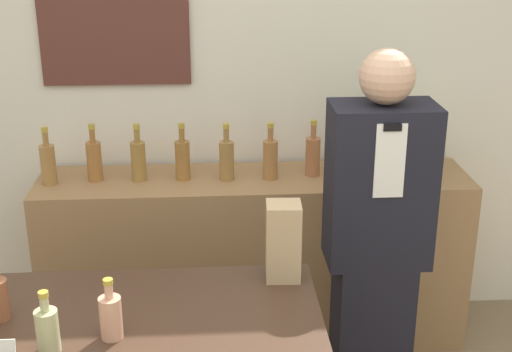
% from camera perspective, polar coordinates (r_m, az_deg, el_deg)
% --- Properties ---
extents(back_wall, '(5.20, 0.09, 2.70)m').
position_cam_1_polar(back_wall, '(3.71, -3.03, 7.81)').
color(back_wall, silver).
rests_on(back_wall, ground_plane).
extents(back_shelf, '(2.17, 0.46, 0.91)m').
position_cam_1_polar(back_shelf, '(3.75, -0.12, -6.66)').
color(back_shelf, '#9E754C').
rests_on(back_shelf, ground_plane).
extents(shopkeeper, '(0.42, 0.27, 1.68)m').
position_cam_1_polar(shopkeeper, '(3.06, 9.56, -5.64)').
color(shopkeeper, black).
rests_on(shopkeeper, ground_plane).
extents(potted_plant, '(0.28, 0.28, 0.38)m').
position_cam_1_polar(potted_plant, '(3.59, 11.63, 3.03)').
color(potted_plant, '#B27047').
rests_on(potted_plant, back_shelf).
extents(paper_bag, '(0.13, 0.12, 0.29)m').
position_cam_1_polar(paper_bag, '(2.57, 2.20, -5.25)').
color(paper_bag, tan).
rests_on(paper_bag, display_counter).
extents(price_card_right, '(0.09, 0.02, 0.06)m').
position_cam_1_polar(price_card_right, '(2.33, -19.79, -12.88)').
color(price_card_right, white).
rests_on(price_card_right, display_counter).
extents(counter_bottle_2, '(0.07, 0.07, 0.21)m').
position_cam_1_polar(counter_bottle_2, '(2.29, -16.35, -11.69)').
color(counter_bottle_2, tan).
rests_on(counter_bottle_2, display_counter).
extents(counter_bottle_3, '(0.07, 0.07, 0.21)m').
position_cam_1_polar(counter_bottle_3, '(2.31, -11.55, -10.90)').
color(counter_bottle_3, tan).
rests_on(counter_bottle_3, display_counter).
extents(shelf_bottle_0, '(0.07, 0.07, 0.29)m').
position_cam_1_polar(shelf_bottle_0, '(3.59, -16.30, 1.01)').
color(shelf_bottle_0, '#9E713C').
rests_on(shelf_bottle_0, back_shelf).
extents(shelf_bottle_1, '(0.07, 0.07, 0.29)m').
position_cam_1_polar(shelf_bottle_1, '(3.58, -12.82, 1.29)').
color(shelf_bottle_1, '#9D6532').
rests_on(shelf_bottle_1, back_shelf).
extents(shelf_bottle_2, '(0.07, 0.07, 0.29)m').
position_cam_1_polar(shelf_bottle_2, '(3.54, -9.39, 1.31)').
color(shelf_bottle_2, olive).
rests_on(shelf_bottle_2, back_shelf).
extents(shelf_bottle_3, '(0.07, 0.07, 0.29)m').
position_cam_1_polar(shelf_bottle_3, '(3.52, -5.90, 1.39)').
color(shelf_bottle_3, olive).
rests_on(shelf_bottle_3, back_shelf).
extents(shelf_bottle_4, '(0.07, 0.07, 0.29)m').
position_cam_1_polar(shelf_bottle_4, '(3.50, -2.37, 1.38)').
color(shelf_bottle_4, olive).
rests_on(shelf_bottle_4, back_shelf).
extents(shelf_bottle_5, '(0.07, 0.07, 0.29)m').
position_cam_1_polar(shelf_bottle_5, '(3.51, 1.15, 1.45)').
color(shelf_bottle_5, '#A26D3C').
rests_on(shelf_bottle_5, back_shelf).
extents(shelf_bottle_6, '(0.07, 0.07, 0.29)m').
position_cam_1_polar(shelf_bottle_6, '(3.57, 4.57, 1.70)').
color(shelf_bottle_6, '#A3633E').
rests_on(shelf_bottle_6, back_shelf).
extents(shelf_bottle_7, '(0.07, 0.07, 0.29)m').
position_cam_1_polar(shelf_bottle_7, '(3.60, 7.98, 1.73)').
color(shelf_bottle_7, '#A06F3B').
rests_on(shelf_bottle_7, back_shelf).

